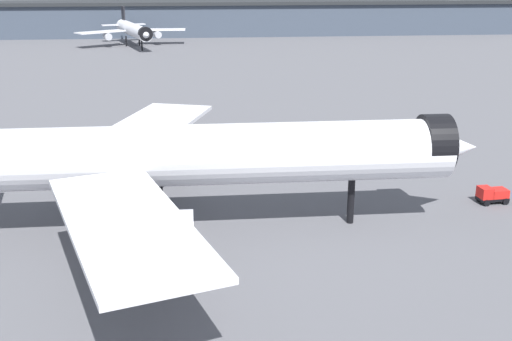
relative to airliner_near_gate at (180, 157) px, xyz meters
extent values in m
plane|color=#56565B|center=(-1.68, -1.37, -7.42)|extent=(900.00, 900.00, 0.00)
cylinder|color=white|center=(0.32, 0.03, 0.13)|extent=(51.58, 9.95, 5.80)
cone|color=white|center=(25.87, 2.11, 0.13)|extent=(6.82, 6.19, 5.69)
cylinder|color=black|center=(24.72, 2.02, 0.56)|extent=(3.08, 6.05, 5.86)
cube|color=white|center=(-4.81, 14.09, -0.60)|extent=(13.31, 24.34, 0.46)
cylinder|color=#B7BAC1|center=(-3.36, 11.43, -2.51)|extent=(7.41, 3.76, 3.19)
cube|color=white|center=(-2.47, -14.69, -0.60)|extent=(16.46, 24.45, 0.46)
cylinder|color=#B7BAC1|center=(-1.46, -11.83, -2.51)|extent=(7.41, 3.76, 3.19)
cylinder|color=black|center=(16.67, 1.36, -5.09)|extent=(0.70, 0.70, 4.64)
cylinder|color=black|center=(-2.48, 2.85, -5.09)|extent=(0.70, 0.70, 4.64)
cylinder|color=black|center=(-1.99, -3.22, -5.09)|extent=(0.70, 0.70, 4.64)
cylinder|color=white|center=(-28.91, 146.98, -2.18)|extent=(16.50, 33.50, 4.02)
cone|color=white|center=(-22.53, 130.97, -2.18)|extent=(5.30, 5.57, 3.94)
cone|color=white|center=(-35.29, 162.98, -2.18)|extent=(5.49, 6.28, 3.82)
cylinder|color=black|center=(-22.83, 131.72, -1.88)|extent=(4.45, 3.19, 4.06)
cube|color=white|center=(-20.83, 153.08, -2.69)|extent=(15.83, 6.51, 0.32)
cylinder|color=#B7BAC1|center=(-22.25, 151.62, -4.02)|extent=(3.84, 5.30, 2.21)
cube|color=white|center=(-38.98, 145.85, -2.69)|extent=(15.45, 14.15, 0.32)
cylinder|color=#B7BAC1|center=(-36.94, 145.77, -4.02)|extent=(3.84, 5.30, 2.21)
cube|color=black|center=(-34.27, 160.42, 1.04)|extent=(1.91, 3.99, 6.44)
cube|color=white|center=(-30.71, 162.58, -1.78)|extent=(6.91, 5.18, 0.24)
cube|color=white|center=(-38.34, 159.54, -1.78)|extent=(6.91, 5.18, 0.24)
cylinder|color=black|center=(-24.83, 136.73, -5.81)|extent=(0.48, 0.48, 3.22)
cylinder|color=black|center=(-27.59, 149.36, -5.81)|extent=(0.48, 0.48, 3.22)
cylinder|color=black|center=(-31.51, 147.79, -5.81)|extent=(0.48, 0.48, 3.22)
cube|color=#3D4756|center=(6.06, 183.16, -1.86)|extent=(214.56, 36.88, 11.11)
cube|color=#232628|center=(6.06, 183.16, 4.30)|extent=(214.71, 38.81, 1.20)
cylinder|color=#939399|center=(85.01, 189.67, 2.99)|extent=(6.97, 6.97, 20.81)
cube|color=black|center=(33.05, 6.64, -6.92)|extent=(3.43, 2.13, 0.30)
cube|color=red|center=(32.10, 6.48, -6.17)|extent=(1.54, 1.80, 1.20)
cube|color=#1E2D38|center=(31.53, 6.38, -5.93)|extent=(0.31, 1.34, 0.60)
cube|color=red|center=(33.61, 6.74, -6.32)|extent=(2.17, 1.91, 0.90)
cylinder|color=black|center=(32.08, 5.66, -7.07)|extent=(0.74, 0.40, 0.70)
cylinder|color=black|center=(31.80, 7.24, -7.07)|extent=(0.74, 0.40, 0.70)
cylinder|color=black|center=(34.29, 6.05, -7.07)|extent=(0.74, 0.40, 0.70)
cylinder|color=black|center=(34.01, 7.63, -7.07)|extent=(0.74, 0.40, 0.70)
cone|color=#F2600C|center=(8.19, 31.77, -7.02)|extent=(0.63, 0.63, 0.78)
camera|label=1|loc=(6.17, -57.39, 17.20)|focal=44.46mm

